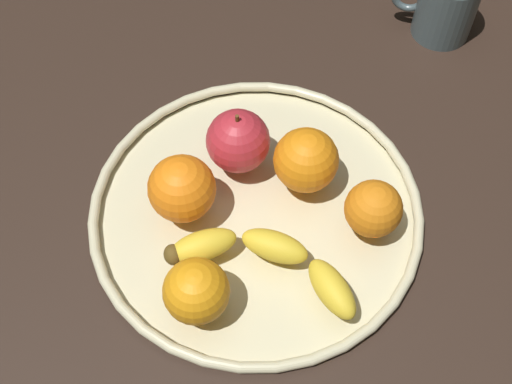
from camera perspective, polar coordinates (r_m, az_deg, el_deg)
The scene contains 9 objects.
ground_plane at distance 79.63cm, azimuth -0.00°, elevation -2.64°, with size 161.27×161.27×4.00cm, color black.
fruit_bowl at distance 77.12cm, azimuth -0.00°, elevation -1.56°, with size 38.64×38.64×1.80cm.
banana at distance 71.17cm, azimuth 0.78°, elevation -5.81°, with size 22.54×8.89×3.31cm.
apple at distance 76.96cm, azimuth -1.55°, elevation 4.39°, with size 7.49×7.49×8.29cm.
orange_center at distance 73.55cm, azimuth 10.02°, elevation -1.42°, with size 6.42×6.42×6.42cm, color orange.
orange_back_right at distance 75.54cm, azimuth 4.30°, elevation 2.74°, with size 7.51×7.51×7.51cm, color orange.
orange_front_left at distance 67.90cm, azimuth -5.13°, elevation -8.45°, with size 6.90×6.90×6.90cm, color orange.
orange_front_right at distance 73.56cm, azimuth -6.36°, elevation 0.29°, with size 7.62×7.62×7.62cm, color orange.
ambient_mug at distance 97.25cm, azimuth 15.89°, elevation 15.07°, with size 11.77×8.07×9.09cm.
Camera 1 is at (-11.15, 38.25, 66.95)cm, focal length 46.73 mm.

